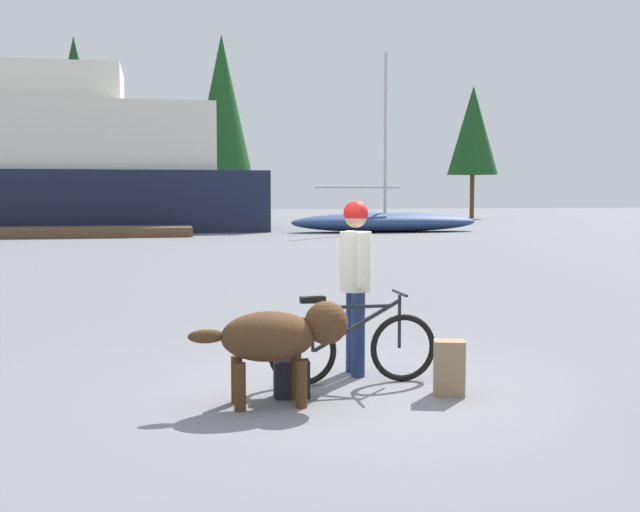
% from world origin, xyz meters
% --- Properties ---
extents(ground_plane, '(160.00, 160.00, 0.00)m').
position_xyz_m(ground_plane, '(0.00, 0.00, 0.00)').
color(ground_plane, slate).
extents(bicycle, '(1.67, 0.44, 0.89)m').
position_xyz_m(bicycle, '(0.25, 0.29, 0.37)').
color(bicycle, black).
rests_on(bicycle, ground_plane).
extents(person_cyclist, '(0.32, 0.53, 1.77)m').
position_xyz_m(person_cyclist, '(0.38, 0.68, 1.07)').
color(person_cyclist, navy).
rests_on(person_cyclist, ground_plane).
extents(dog, '(1.40, 0.51, 0.90)m').
position_xyz_m(dog, '(-0.55, -0.29, 0.60)').
color(dog, '#472D19').
rests_on(dog, ground_plane).
extents(backpack, '(0.33, 0.27, 0.51)m').
position_xyz_m(backpack, '(1.01, -0.30, 0.25)').
color(backpack, '#8C7251').
rests_on(backpack, ground_plane).
extents(handbag_pannier, '(0.33, 0.20, 0.34)m').
position_xyz_m(handbag_pannier, '(-0.41, -0.08, 0.17)').
color(handbag_pannier, black).
rests_on(handbag_pannier, ground_plane).
extents(dock_pier, '(12.42, 2.65, 0.40)m').
position_xyz_m(dock_pier, '(-6.37, 27.20, 0.20)').
color(dock_pier, brown).
rests_on(dock_pier, ground_plane).
extents(ferry_boat, '(24.10, 8.36, 8.47)m').
position_xyz_m(ferry_boat, '(-8.38, 33.26, 2.96)').
color(ferry_boat, '#191E38').
rests_on(ferry_boat, ground_plane).
extents(sailboat_moored, '(8.95, 2.51, 8.32)m').
position_xyz_m(sailboat_moored, '(8.88, 28.51, 0.48)').
color(sailboat_moored, navy).
rests_on(sailboat_moored, ground_plane).
extents(pine_tree_far_left, '(4.11, 4.11, 11.41)m').
position_xyz_m(pine_tree_far_left, '(-6.47, 44.04, 6.86)').
color(pine_tree_far_left, '#4C331E').
rests_on(pine_tree_far_left, ground_plane).
extents(pine_tree_center, '(3.94, 3.94, 12.22)m').
position_xyz_m(pine_tree_center, '(2.69, 45.53, 7.58)').
color(pine_tree_center, '#4C331E').
rests_on(pine_tree_center, ground_plane).
extents(pine_tree_far_right, '(3.59, 3.59, 9.42)m').
position_xyz_m(pine_tree_far_right, '(20.54, 46.05, 6.26)').
color(pine_tree_far_right, '#4C331E').
rests_on(pine_tree_far_right, ground_plane).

